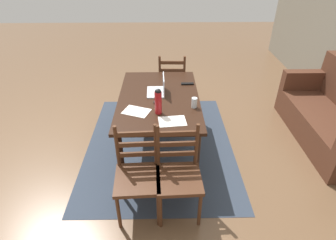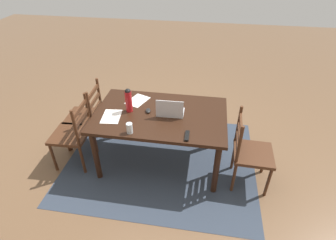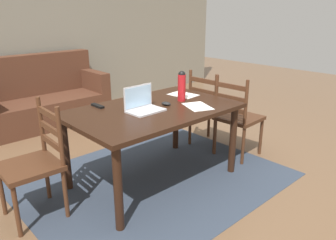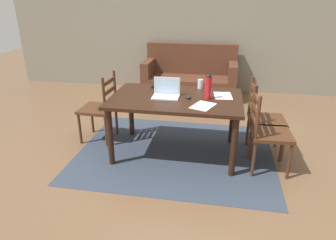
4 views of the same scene
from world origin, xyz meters
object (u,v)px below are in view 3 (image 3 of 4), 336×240
at_px(drinking_glass, 146,90).
at_px(computer_mouse, 166,104).
at_px(couch, 42,100).
at_px(laptop, 142,104).
at_px(chair_right_far, 210,110).
at_px(chair_left_far, 34,164).
at_px(tv_remote, 98,106).
at_px(dining_table, 153,117).
at_px(water_bottle, 182,85).
at_px(chair_right_near, 237,118).

distance_m(drinking_glass, computer_mouse, 0.45).
height_order(couch, laptop, couch).
xyz_separation_m(couch, drinking_glass, (0.35, -2.02, 0.46)).
relative_size(chair_right_far, couch, 0.53).
xyz_separation_m(chair_left_far, computer_mouse, (1.23, -0.22, 0.31)).
distance_m(drinking_glass, tv_remote, 0.62).
relative_size(chair_left_far, couch, 0.53).
height_order(dining_table, couch, couch).
distance_m(couch, water_bottle, 2.54).
bearing_deg(chair_left_far, dining_table, -10.51).
height_order(dining_table, tv_remote, tv_remote).
distance_m(dining_table, laptop, 0.19).
distance_m(chair_right_far, tv_remote, 1.48).
bearing_deg(computer_mouse, tv_remote, 127.65).
xyz_separation_m(laptop, drinking_glass, (0.38, 0.41, 0.00)).
bearing_deg(tv_remote, couch, 81.20).
bearing_deg(chair_right_far, water_bottle, -163.79).
height_order(chair_left_far, water_bottle, water_bottle).
bearing_deg(water_bottle, couch, 100.92).
bearing_deg(chair_left_far, tv_remote, 14.68).
height_order(dining_table, chair_right_far, chair_right_far).
distance_m(chair_left_far, chair_right_far, 2.16).
bearing_deg(chair_right_near, computer_mouse, 168.54).
bearing_deg(laptop, couch, 89.30).
bearing_deg(drinking_glass, chair_right_far, -14.90).
distance_m(chair_right_near, drinking_glass, 1.09).
distance_m(chair_right_far, chair_right_near, 0.40).
relative_size(laptop, tv_remote, 1.91).
relative_size(drinking_glass, tv_remote, 0.71).
bearing_deg(water_bottle, laptop, 179.08).
xyz_separation_m(chair_right_near, drinking_glass, (-0.82, 0.62, 0.35)).
relative_size(laptop, water_bottle, 1.07).
distance_m(dining_table, couch, 2.46).
bearing_deg(chair_right_far, dining_table, -169.51).
bearing_deg(couch, dining_table, -87.86).
bearing_deg(tv_remote, computer_mouse, -39.46).
bearing_deg(chair_right_near, chair_left_far, 169.41).
bearing_deg(chair_left_far, computer_mouse, -9.93).
distance_m(water_bottle, tv_remote, 0.85).
height_order(chair_right_near, tv_remote, chair_right_near).
relative_size(chair_right_far, chair_right_near, 1.00).
distance_m(dining_table, water_bottle, 0.45).
height_order(chair_right_near, water_bottle, water_bottle).
bearing_deg(couch, chair_left_far, -113.84).
xyz_separation_m(chair_right_far, drinking_glass, (-0.82, 0.22, 0.35)).
relative_size(dining_table, chair_right_far, 1.66).
distance_m(couch, computer_mouse, 2.50).
distance_m(chair_right_far, water_bottle, 0.85).
height_order(water_bottle, drinking_glass, water_bottle).
distance_m(chair_right_near, couch, 2.89).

